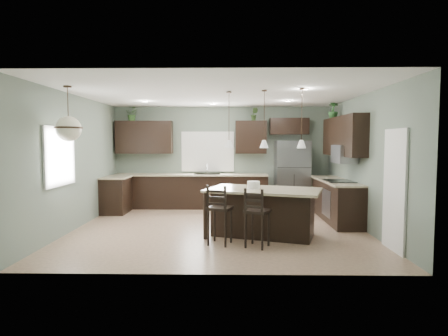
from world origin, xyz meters
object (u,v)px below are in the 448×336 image
serving_dish (254,185)px  plant_back_left (132,114)px  kitchen_island (263,213)px  bar_stool_left (220,215)px  refrigerator (292,175)px  bar_stool_center (257,218)px

serving_dish → plant_back_left: plant_back_left is taller
kitchen_island → bar_stool_left: bearing=-127.2°
refrigerator → bar_stool_left: (-1.86, -3.62, -0.39)m
bar_stool_left → kitchen_island: bearing=52.8°
kitchen_island → serving_dish: (-0.19, 0.06, 0.53)m
serving_dish → kitchen_island: bearing=-17.9°
plant_back_left → kitchen_island: bearing=-43.8°
refrigerator → serving_dish: 3.23m
kitchen_island → bar_stool_center: bar_stool_center is taller
bar_stool_left → bar_stool_center: bearing=3.8°
bar_stool_left → bar_stool_center: size_ratio=1.03×
bar_stool_center → refrigerator: bearing=98.2°
bar_stool_left → bar_stool_center: 0.67m
serving_dish → bar_stool_center: 0.93m
bar_stool_center → plant_back_left: (-3.18, 3.95, 2.07)m
bar_stool_center → plant_back_left: plant_back_left is taller
kitchen_island → serving_dish: 0.57m
kitchen_island → plant_back_left: size_ratio=5.55×
refrigerator → serving_dish: bearing=-112.3°
refrigerator → kitchen_island: size_ratio=0.88×
serving_dish → bar_stool_center: serving_dish is taller
bar_stool_center → plant_back_left: 5.48m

